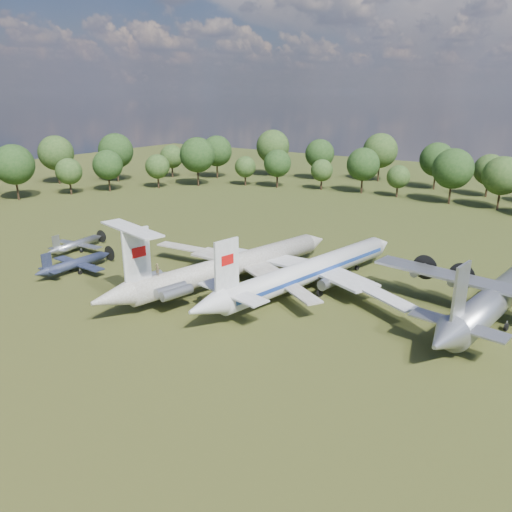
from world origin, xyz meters
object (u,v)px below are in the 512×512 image
Objects in this scene: an12_transport at (492,305)px; person_on_il62 at (157,269)px; il62_airliner at (232,270)px; small_prop_west at (76,266)px; small_prop_northwest at (77,246)px; tu104_jet at (310,275)px.

person_on_il62 is at bearing -144.07° from an12_transport.
il62_airliner reaches higher than small_prop_west.
person_on_il62 reaches higher than small_prop_northwest.
tu104_jet is 21.22m from person_on_il62.
small_prop_west is at bearing -143.93° from il62_airliner.
small_prop_west reaches higher than small_prop_northwest.
small_prop_northwest is at bearing -20.82° from person_on_il62.
person_on_il62 reaches higher than small_prop_west.
tu104_jet is 23.31m from an12_transport.
il62_airliner is at bearing -145.83° from tu104_jet.
small_prop_northwest is (-31.83, -3.21, -1.22)m from il62_airliner.
small_prop_west is at bearing -145.67° from tu104_jet.
small_prop_northwest is 8.32× the size of person_on_il62.
small_prop_west is 1.10× the size of small_prop_northwest.
an12_transport is 2.37× the size of small_prop_west.
person_on_il62 is at bearing -4.48° from small_prop_west.
tu104_jet is at bearing 3.72° from small_prop_northwest.
small_prop_northwest is at bearing -158.85° from tu104_jet.
small_prop_west is 11.25m from small_prop_northwest.
tu104_jet is at bearing -132.44° from person_on_il62.
il62_airliner is 32.02m from small_prop_northwest.
small_prop_west is (-56.33, -17.54, -1.20)m from an12_transport.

